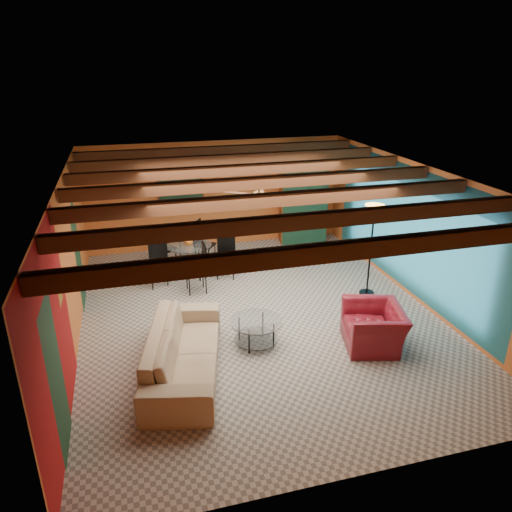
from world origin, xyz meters
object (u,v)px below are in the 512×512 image
object	(u,v)px
armoire	(301,205)
coffee_table	(256,332)
floor_lamp	(371,250)
vase	(188,228)
armchair	(374,327)
sofa	(184,351)
dining_table	(189,254)
potted_plant	(303,158)

from	to	relation	value
armoire	coffee_table	bearing A→B (deg)	-109.38
floor_lamp	vase	xyz separation A→B (m)	(-3.42, 1.84, 0.19)
armchair	armoire	xyz separation A→B (m)	(0.60, 5.18, 0.64)
coffee_table	vase	size ratio (longest dim) A/B	4.76
sofa	armoire	distance (m)	6.39
dining_table	vase	size ratio (longest dim) A/B	10.89
coffee_table	dining_table	xyz separation A→B (m)	(-0.68, 3.09, 0.30)
coffee_table	potted_plant	world-z (taller)	potted_plant
armchair	coffee_table	size ratio (longest dim) A/B	1.21
dining_table	armoire	bearing A→B (deg)	25.69
coffee_table	floor_lamp	size ratio (longest dim) A/B	0.46
dining_table	armoire	world-z (taller)	armoire
potted_plant	armoire	bearing A→B (deg)	0.00
armchair	coffee_table	world-z (taller)	armchair
coffee_table	armchair	bearing A→B (deg)	-16.02
armchair	floor_lamp	xyz separation A→B (m)	(0.83, 1.80, 0.61)
coffee_table	dining_table	size ratio (longest dim) A/B	0.44
armchair	coffee_table	bearing A→B (deg)	-91.67
armoire	vase	bearing A→B (deg)	-145.24
vase	floor_lamp	bearing A→B (deg)	-28.29
sofa	potted_plant	xyz separation A→B (m)	(3.79, 5.11, 1.83)
floor_lamp	potted_plant	distance (m)	3.61
armchair	armoire	world-z (taller)	armoire
armchair	armoire	bearing A→B (deg)	-172.26
sofa	potted_plant	distance (m)	6.62
sofa	potted_plant	bearing A→B (deg)	-23.43
coffee_table	floor_lamp	distance (m)	3.10
coffee_table	dining_table	bearing A→B (deg)	102.44
dining_table	armoire	size ratio (longest dim) A/B	1.03
vase	armchair	bearing A→B (deg)	-54.57
armchair	armoire	size ratio (longest dim) A/B	0.54
armchair	coffee_table	xyz separation A→B (m)	(-1.91, 0.55, -0.12)
coffee_table	armoire	distance (m)	5.32
potted_plant	sofa	bearing A→B (deg)	-126.55
dining_table	potted_plant	size ratio (longest dim) A/B	4.39
floor_lamp	vase	distance (m)	3.89
armchair	vase	size ratio (longest dim) A/B	5.76
floor_lamp	sofa	bearing A→B (deg)	-156.65
sofa	armchair	xyz separation A→B (m)	(3.19, -0.06, -0.03)
dining_table	floor_lamp	bearing A→B (deg)	-28.29
armoire	dining_table	bearing A→B (deg)	-145.24
armchair	floor_lamp	world-z (taller)	floor_lamp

